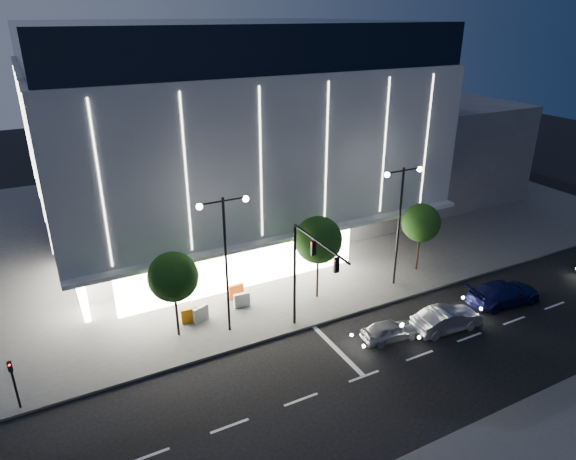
{
  "coord_description": "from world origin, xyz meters",
  "views": [
    {
      "loc": [
        -12.44,
        -19.92,
        18.68
      ],
      "look_at": [
        2.46,
        8.46,
        5.0
      ],
      "focal_mm": 32.0,
      "sensor_mm": 36.0,
      "label": 1
    }
  ],
  "objects_px": {
    "car_lead": "(390,330)",
    "barrier_b": "(201,313)",
    "car_third": "(504,293)",
    "barrier_a": "(190,315)",
    "tree_mid": "(318,242)",
    "car_second": "(447,319)",
    "street_lamp_east": "(400,210)",
    "street_lamp_west": "(225,246)",
    "ped_signal_far": "(13,380)",
    "barrier_c": "(236,291)",
    "tree_left": "(174,279)",
    "tree_right": "(421,225)",
    "barrier_d": "(242,300)",
    "traffic_mast": "(307,264)"
  },
  "relations": [
    {
      "from": "car_third",
      "to": "barrier_a",
      "type": "height_order",
      "value": "car_third"
    },
    {
      "from": "tree_left",
      "to": "car_second",
      "type": "relative_size",
      "value": 1.22
    },
    {
      "from": "ped_signal_far",
      "to": "barrier_b",
      "type": "relative_size",
      "value": 2.73
    },
    {
      "from": "barrier_b",
      "to": "street_lamp_east",
      "type": "bearing_deg",
      "value": -26.1
    },
    {
      "from": "car_lead",
      "to": "car_third",
      "type": "xyz_separation_m",
      "value": [
        9.62,
        -0.24,
        0.16
      ]
    },
    {
      "from": "ped_signal_far",
      "to": "car_lead",
      "type": "bearing_deg",
      "value": -10.57
    },
    {
      "from": "ped_signal_far",
      "to": "barrier_b",
      "type": "distance_m",
      "value": 11.36
    },
    {
      "from": "traffic_mast",
      "to": "car_third",
      "type": "distance_m",
      "value": 14.98
    },
    {
      "from": "tree_right",
      "to": "barrier_c",
      "type": "distance_m",
      "value": 14.71
    },
    {
      "from": "street_lamp_west",
      "to": "street_lamp_east",
      "type": "distance_m",
      "value": 13.0
    },
    {
      "from": "street_lamp_east",
      "to": "tree_left",
      "type": "xyz_separation_m",
      "value": [
        -15.97,
        1.02,
        -1.92
      ]
    },
    {
      "from": "ped_signal_far",
      "to": "barrier_a",
      "type": "xyz_separation_m",
      "value": [
        10.06,
        3.53,
        -1.24
      ]
    },
    {
      "from": "ped_signal_far",
      "to": "barrier_d",
      "type": "height_order",
      "value": "ped_signal_far"
    },
    {
      "from": "car_third",
      "to": "barrier_a",
      "type": "bearing_deg",
      "value": 75.45
    },
    {
      "from": "car_lead",
      "to": "car_third",
      "type": "bearing_deg",
      "value": -85.63
    },
    {
      "from": "traffic_mast",
      "to": "street_lamp_west",
      "type": "distance_m",
      "value": 4.89
    },
    {
      "from": "street_lamp_east",
      "to": "tree_right",
      "type": "xyz_separation_m",
      "value": [
        3.03,
        1.02,
        -2.07
      ]
    },
    {
      "from": "tree_mid",
      "to": "barrier_c",
      "type": "distance_m",
      "value": 6.79
    },
    {
      "from": "street_lamp_west",
      "to": "ped_signal_far",
      "type": "xyz_separation_m",
      "value": [
        -12.0,
        -1.5,
        -4.07
      ]
    },
    {
      "from": "car_second",
      "to": "street_lamp_east",
      "type": "bearing_deg",
      "value": -2.78
    },
    {
      "from": "tree_right",
      "to": "car_third",
      "type": "height_order",
      "value": "tree_right"
    },
    {
      "from": "tree_mid",
      "to": "car_lead",
      "type": "bearing_deg",
      "value": -77.32
    },
    {
      "from": "tree_mid",
      "to": "barrier_c",
      "type": "relative_size",
      "value": 5.59
    },
    {
      "from": "tree_right",
      "to": "car_second",
      "type": "bearing_deg",
      "value": -117.49
    },
    {
      "from": "car_lead",
      "to": "barrier_c",
      "type": "height_order",
      "value": "car_lead"
    },
    {
      "from": "tree_left",
      "to": "ped_signal_far",
      "type": "bearing_deg",
      "value": -164.39
    },
    {
      "from": "traffic_mast",
      "to": "tree_mid",
      "type": "relative_size",
      "value": 1.15
    },
    {
      "from": "barrier_c",
      "to": "barrier_a",
      "type": "bearing_deg",
      "value": -161.89
    },
    {
      "from": "car_lead",
      "to": "car_second",
      "type": "bearing_deg",
      "value": -96.77
    },
    {
      "from": "barrier_a",
      "to": "tree_mid",
      "type": "bearing_deg",
      "value": -1.94
    },
    {
      "from": "ped_signal_far",
      "to": "car_second",
      "type": "bearing_deg",
      "value": -10.89
    },
    {
      "from": "barrier_a",
      "to": "street_lamp_east",
      "type": "bearing_deg",
      "value": -3.26
    },
    {
      "from": "tree_right",
      "to": "barrier_b",
      "type": "relative_size",
      "value": 5.01
    },
    {
      "from": "street_lamp_east",
      "to": "barrier_d",
      "type": "xyz_separation_m",
      "value": [
        -11.21,
        2.21,
        -5.31
      ]
    },
    {
      "from": "ped_signal_far",
      "to": "tree_mid",
      "type": "relative_size",
      "value": 0.49
    },
    {
      "from": "car_lead",
      "to": "barrier_c",
      "type": "xyz_separation_m",
      "value": [
        -6.56,
        8.82,
        0.02
      ]
    },
    {
      "from": "tree_left",
      "to": "barrier_c",
      "type": "distance_m",
      "value": 6.42
    },
    {
      "from": "car_second",
      "to": "barrier_b",
      "type": "xyz_separation_m",
      "value": [
        -13.51,
        8.07,
        -0.12
      ]
    },
    {
      "from": "tree_right",
      "to": "car_third",
      "type": "bearing_deg",
      "value": -72.76
    },
    {
      "from": "street_lamp_east",
      "to": "barrier_b",
      "type": "relative_size",
      "value": 8.18
    },
    {
      "from": "street_lamp_west",
      "to": "tree_mid",
      "type": "height_order",
      "value": "street_lamp_west"
    },
    {
      "from": "car_lead",
      "to": "barrier_b",
      "type": "height_order",
      "value": "car_lead"
    },
    {
      "from": "tree_left",
      "to": "barrier_a",
      "type": "relative_size",
      "value": 5.2
    },
    {
      "from": "car_second",
      "to": "car_third",
      "type": "relative_size",
      "value": 0.86
    },
    {
      "from": "street_lamp_east",
      "to": "car_second",
      "type": "distance_m",
      "value": 8.1
    },
    {
      "from": "car_third",
      "to": "barrier_d",
      "type": "bearing_deg",
      "value": 70.71
    },
    {
      "from": "tree_left",
      "to": "barrier_c",
      "type": "xyz_separation_m",
      "value": [
        4.86,
        2.48,
        -3.38
      ]
    },
    {
      "from": "street_lamp_east",
      "to": "barrier_b",
      "type": "xyz_separation_m",
      "value": [
        -14.23,
        1.9,
        -5.31
      ]
    },
    {
      "from": "barrier_c",
      "to": "barrier_b",
      "type": "bearing_deg",
      "value": -155.73
    },
    {
      "from": "barrier_a",
      "to": "car_lead",
      "type": "bearing_deg",
      "value": -30.79
    }
  ]
}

